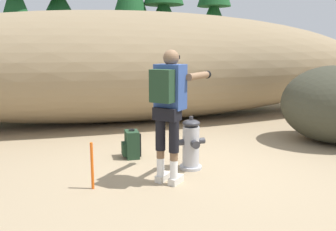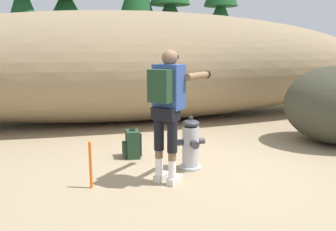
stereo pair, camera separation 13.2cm
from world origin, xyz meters
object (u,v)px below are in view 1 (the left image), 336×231
object	(u,v)px
survey_stake	(92,166)
utility_worker	(170,100)
spare_backpack	(132,145)
fire_hydrant	(191,145)
boulder_large	(334,104)

from	to	relation	value
survey_stake	utility_worker	bearing A→B (deg)	-3.51
spare_backpack	utility_worker	bearing A→B (deg)	105.25
utility_worker	spare_backpack	world-z (taller)	utility_worker
fire_hydrant	utility_worker	bearing A→B (deg)	-138.15
boulder_large	spare_backpack	bearing A→B (deg)	177.33
fire_hydrant	boulder_large	size ratio (longest dim) A/B	0.41
fire_hydrant	spare_backpack	xyz separation A→B (m)	(-0.72, 0.78, -0.14)
fire_hydrant	survey_stake	world-z (taller)	fire_hydrant
fire_hydrant	spare_backpack	bearing A→B (deg)	132.56
fire_hydrant	survey_stake	size ratio (longest dim) A/B	1.30
spare_backpack	fire_hydrant	bearing A→B (deg)	135.33
spare_backpack	survey_stake	distance (m)	1.34
fire_hydrant	survey_stake	xyz separation A→B (m)	(-1.45, -0.34, -0.06)
utility_worker	spare_backpack	xyz separation A→B (m)	(-0.26, 1.18, -0.88)
fire_hydrant	utility_worker	world-z (taller)	utility_worker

